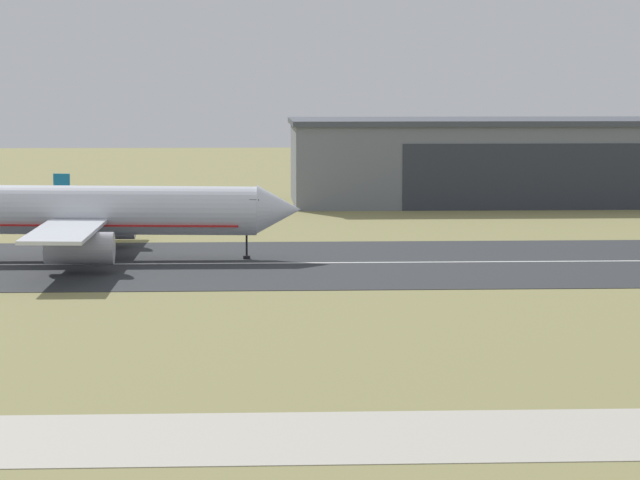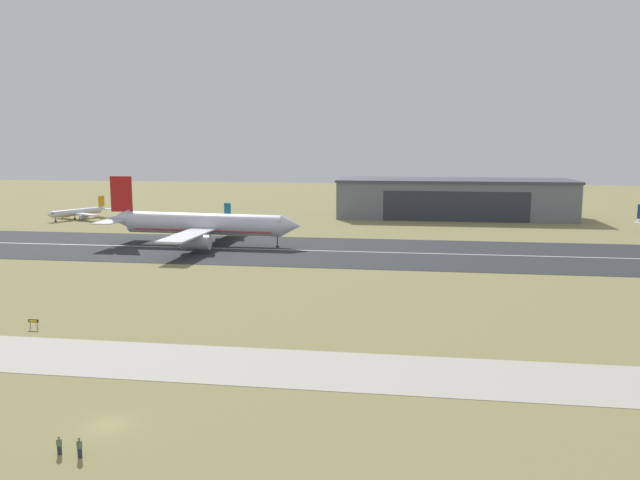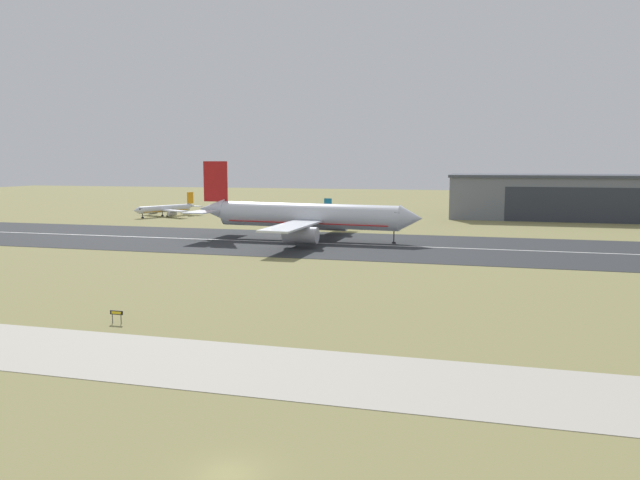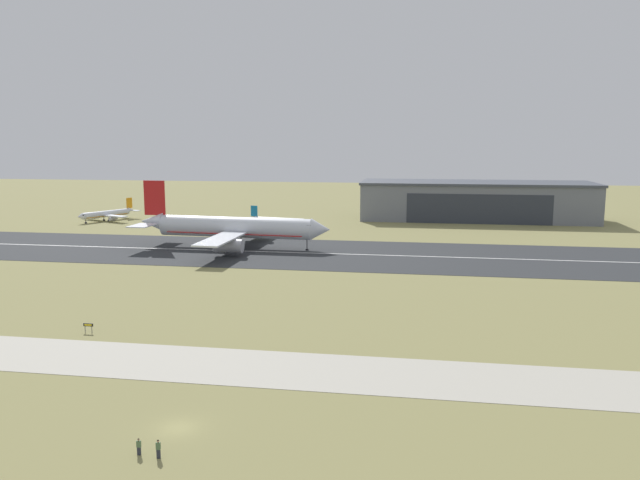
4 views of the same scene
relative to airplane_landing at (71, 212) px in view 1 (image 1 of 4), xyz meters
The scene contains 7 objects.
ground_plane 62.01m from the airplane_landing, 64.24° to the right, with size 676.25×676.25×0.00m, color olive.
runway_strip 27.79m from the airplane_landing, ahead, with size 436.25×44.77×0.06m, color #2B2D30.
runway_centreline 27.78m from the airplane_landing, ahead, with size 392.63×0.70×0.01m, color silver.
taxiway_road 92.77m from the airplane_landing, 73.15° to the right, with size 327.19×13.15×0.05m, color #B2AD9E.
hangar_building 104.78m from the airplane_landing, 47.54° to the left, with size 85.74×29.22×14.24m.
airplane_landing is the anchor object (origin of this frame).
airplane_parked_centre 41.32m from the airplane_landing, 85.81° to the left, with size 22.30×16.88×7.42m.
Camera 1 is at (-6.56, -69.57, 21.22)m, focal length 85.00 mm.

